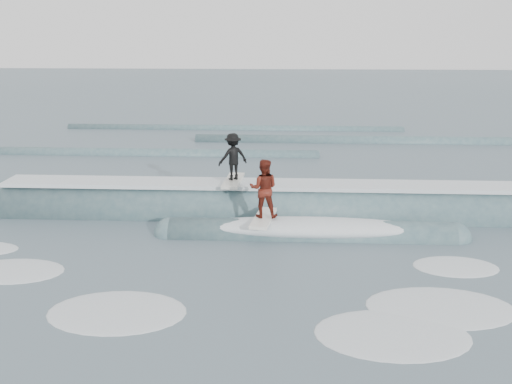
{
  "coord_description": "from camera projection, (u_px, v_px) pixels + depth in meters",
  "views": [
    {
      "loc": [
        0.97,
        -14.86,
        6.37
      ],
      "look_at": [
        0.0,
        3.45,
        1.1
      ],
      "focal_mm": 40.0,
      "sensor_mm": 36.0,
      "label": 1
    }
  ],
  "objects": [
    {
      "name": "ground",
      "position": [
        250.0,
        263.0,
        16.07
      ],
      "size": [
        160.0,
        160.0,
        0.0
      ],
      "primitive_type": "plane",
      "color": "#40535E",
      "rests_on": "ground"
    },
    {
      "name": "far_swells",
      "position": [
        261.0,
        143.0,
        33.03
      ],
      "size": [
        36.97,
        8.65,
        0.8
      ],
      "color": "#38555F",
      "rests_on": "ground"
    },
    {
      "name": "whitewater",
      "position": [
        212.0,
        291.0,
        14.36
      ],
      "size": [
        16.53,
        6.15,
        0.1
      ],
      "color": "white",
      "rests_on": "ground"
    },
    {
      "name": "surfer_red",
      "position": [
        264.0,
        191.0,
        17.81
      ],
      "size": [
        0.93,
        2.06,
        1.96
      ],
      "color": "white",
      "rests_on": "ground"
    },
    {
      "name": "surfer_black",
      "position": [
        233.0,
        159.0,
        19.83
      ],
      "size": [
        1.22,
        2.03,
        1.74
      ],
      "color": "silver",
      "rests_on": "ground"
    },
    {
      "name": "breaking_wave",
      "position": [
        265.0,
        216.0,
        19.97
      ],
      "size": [
        20.09,
        3.88,
        2.19
      ],
      "color": "#38555F",
      "rests_on": "ground"
    }
  ]
}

